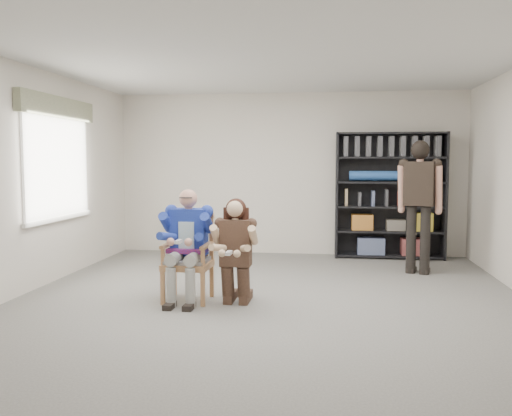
% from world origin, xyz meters
% --- Properties ---
extents(room_shell, '(6.00, 7.00, 2.80)m').
position_xyz_m(room_shell, '(0.00, 0.00, 1.40)').
color(room_shell, white).
rests_on(room_shell, ground).
extents(floor, '(6.00, 7.00, 0.01)m').
position_xyz_m(floor, '(0.00, 0.00, 0.00)').
color(floor, '#65635E').
rests_on(floor, ground).
extents(window_left, '(0.16, 2.00, 1.75)m').
position_xyz_m(window_left, '(-2.95, 1.00, 1.63)').
color(window_left, white).
rests_on(window_left, room_shell).
extents(armchair, '(0.59, 0.57, 1.01)m').
position_xyz_m(armchair, '(-0.93, 0.09, 0.51)').
color(armchair, '#A77344').
rests_on(armchair, floor).
extents(seated_man, '(0.58, 0.80, 1.31)m').
position_xyz_m(seated_man, '(-0.93, 0.09, 0.66)').
color(seated_man, navy).
rests_on(seated_man, floor).
extents(kneeling_woman, '(0.52, 0.82, 1.20)m').
position_xyz_m(kneeling_woman, '(-0.35, -0.03, 0.60)').
color(kneeling_woman, '#38261D').
rests_on(kneeling_woman, floor).
extents(bookshelf, '(1.80, 0.38, 2.10)m').
position_xyz_m(bookshelf, '(1.70, 3.28, 1.05)').
color(bookshelf, black).
rests_on(bookshelf, floor).
extents(standing_man, '(0.66, 0.50, 1.90)m').
position_xyz_m(standing_man, '(1.97, 2.02, 0.95)').
color(standing_man, black).
rests_on(standing_man, floor).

